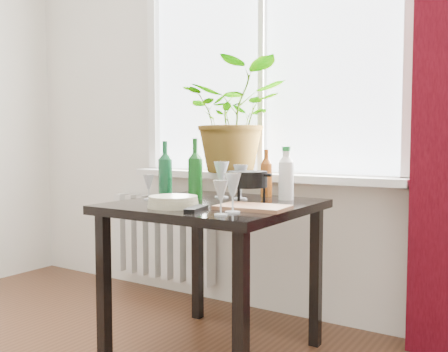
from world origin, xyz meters
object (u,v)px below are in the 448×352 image
Objects in this scene: potted_plant at (236,117)px; wineglass_far_right at (221,197)px; wineglass_back_left at (221,179)px; wine_bottle_right at (195,169)px; table at (215,222)px; tv_remote at (196,209)px; wineglass_back_center at (241,181)px; bottle_amber at (266,172)px; plate_stack at (173,202)px; cutting_board at (253,207)px; wine_bottle_left at (165,170)px; fondue_pot at (247,187)px; radiator at (162,237)px; wineglass_front_left at (149,187)px; wineglass_front_right at (233,193)px; cleaning_bottle at (286,173)px.

wineglass_far_right is at bearing -61.72° from potted_plant.
wine_bottle_right is at bearing -112.05° from wineglass_back_left.
tv_remote is at bearing -70.50° from table.
wineglass_back_center reaches higher than tv_remote.
bottle_amber reaches higher than plate_stack.
bottle_amber is 1.78× the size of wineglass_far_right.
wine_bottle_right reaches higher than wineglass_far_right.
bottle_amber reaches higher than cutting_board.
plate_stack is (0.24, -0.24, -0.12)m from wine_bottle_left.
table is at bearing 157.89° from cutting_board.
fondue_pot is (0.35, -0.46, -0.36)m from potted_plant.
wineglass_back_left is at bearing 114.11° from table.
plate_stack is (0.80, -0.88, 0.38)m from radiator.
wineglass_front_left is (-0.58, 0.24, -0.01)m from wineglass_far_right.
radiator is at bearing 173.10° from potted_plant.
table is 1.31× the size of potted_plant.
tv_remote reaches higher than radiator.
bottle_amber is at bearing 54.73° from wine_bottle_right.
wineglass_front_left is (-0.25, -0.28, -0.03)m from wineglass_back_left.
wineglass_back_left reaches higher than plate_stack.
plate_stack is (0.17, -0.80, -0.41)m from potted_plant.
plate_stack is (-0.31, 0.09, -0.05)m from wineglass_far_right.
wineglass_front_right is at bearing -0.93° from plate_stack.
cutting_board is (0.56, -0.10, -0.14)m from wine_bottle_left.
wineglass_front_right reaches higher than wineglass_far_right.
potted_plant reaches higher than wine_bottle_right.
wineglass_back_left is 0.64× the size of cutting_board.
table is 0.45m from wineglass_far_right.
fondue_pot is (-0.12, -0.18, -0.06)m from cleaning_bottle.
potted_plant reaches higher than fondue_pot.
radiator is 1.01m from potted_plant.
wineglass_far_right reaches higher than plate_stack.
wineglass_back_left is at bearing 96.61° from tv_remote.
table is 3.91× the size of fondue_pot.
wineglass_back_center is at bearing 156.53° from fondue_pot.
potted_plant reaches higher than cutting_board.
table is 0.38m from wine_bottle_left.
wine_bottle_left is 0.38m from wineglass_back_center.
potted_plant is at bearing 147.06° from fondue_pot.
wineglass_front_left reaches higher than plate_stack.
tv_remote is (-0.02, -0.38, -0.07)m from fondue_pot.
cleaning_bottle is 1.60× the size of wineglass_front_right.
fondue_pot is (0.97, -0.53, 0.43)m from radiator.
wineglass_far_right is 0.86× the size of tv_remote.
plate_stack is (-0.14, -0.61, -0.10)m from bottle_amber.
cleaning_bottle is at bearing 61.45° from tv_remote.
wineglass_front_left is 0.56× the size of plate_stack.
cleaning_bottle is at bearing -18.00° from radiator.
plate_stack is at bearing -102.03° from wineglass_back_center.
bottle_amber is 0.72m from wineglass_far_right.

